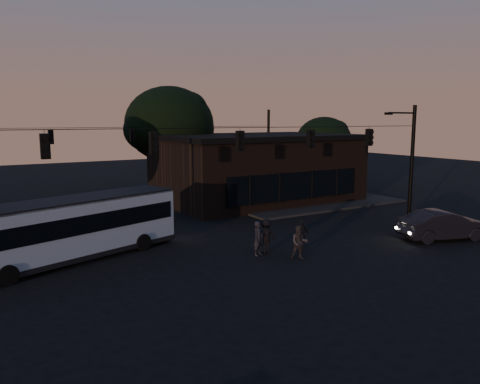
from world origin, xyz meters
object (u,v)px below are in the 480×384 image
building (257,168)px  car (444,225)px  pedestrian_c (301,235)px  bus (74,226)px  pedestrian_d (266,236)px  pedestrian_b (299,242)px  pedestrian_a (258,238)px

building → car: size_ratio=3.11×
building → pedestrian_c: (-6.33, -13.60, -1.92)m
bus → building: bearing=11.5°
pedestrian_c → building: bearing=-116.4°
bus → pedestrian_d: bus is taller
bus → pedestrian_b: (9.12, -5.53, -0.83)m
bus → pedestrian_a: size_ratio=6.31×
bus → pedestrian_b: bearing=-48.9°
building → pedestrian_a: building is taller
building → bus: building is taller
car → pedestrian_b: bearing=100.7°
pedestrian_c → car: bearing=161.3°
pedestrian_d → bus: bearing=-21.0°
car → pedestrian_a: 10.83m
pedestrian_a → pedestrian_d: pedestrian_d is taller
car → pedestrian_b: size_ratio=3.02×
bus → car: size_ratio=2.16×
pedestrian_c → pedestrian_d: (-1.82, 0.54, 0.07)m
pedestrian_c → pedestrian_d: bearing=-18.0°
pedestrian_c → pedestrian_b: bearing=46.0°
pedestrian_a → pedestrian_c: pedestrian_a is taller
bus → pedestrian_d: bearing=-42.2°
bus → pedestrian_c: (10.19, -4.36, -0.87)m
pedestrian_a → building: bearing=34.3°
building → bus: bearing=-150.8°
building → car: (1.72, -16.11, -1.89)m
pedestrian_b → pedestrian_d: size_ratio=0.95×
car → pedestrian_d: bearing=91.9°
bus → pedestrian_b: size_ratio=6.53×
car → pedestrian_c: (-8.05, 2.51, -0.03)m
car → bus: bearing=88.4°
building → pedestrian_b: (-7.41, -14.77, -1.89)m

